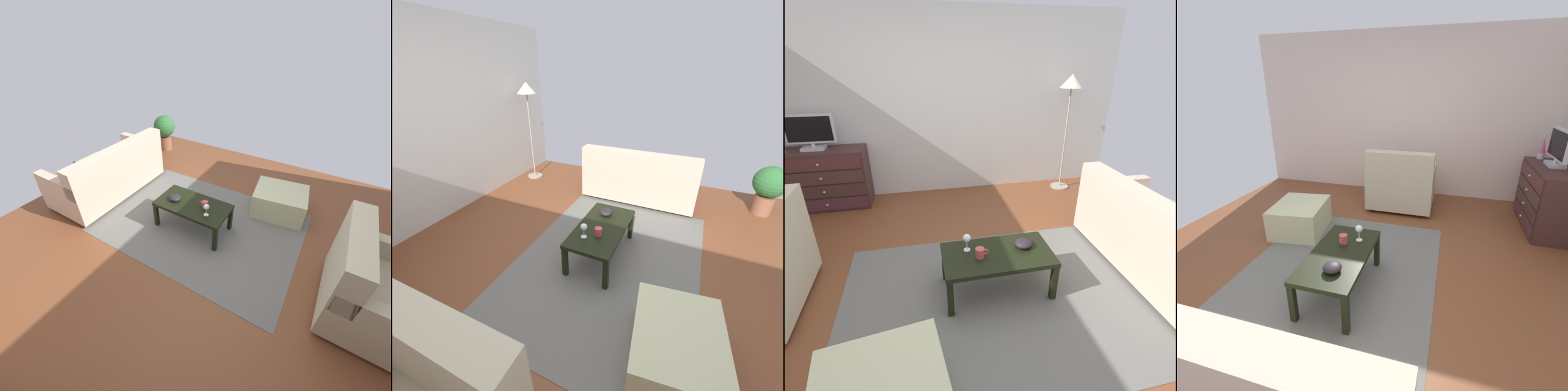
{
  "view_description": "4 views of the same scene",
  "coord_description": "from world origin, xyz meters",
  "views": [
    {
      "loc": [
        1.04,
        -1.77,
        1.87
      ],
      "look_at": [
        0.23,
        -0.09,
        0.75
      ],
      "focal_mm": 26.45,
      "sensor_mm": 36.0,
      "label": 1
    },
    {
      "loc": [
        2.33,
        1.06,
        1.82
      ],
      "look_at": [
        0.12,
        0.13,
        0.7
      ],
      "focal_mm": 29.91,
      "sensor_mm": 36.0,
      "label": 2
    },
    {
      "loc": [
        -1.19,
        1.72,
        2.08
      ],
      "look_at": [
        0.0,
        0.03,
        0.84
      ],
      "focal_mm": 29.39,
      "sensor_mm": 36.0,
      "label": 3
    },
    {
      "loc": [
        -2.12,
        0.18,
        2.07
      ],
      "look_at": [
        0.16,
        0.1,
        0.74
      ],
      "focal_mm": 28.77,
      "sensor_mm": 36.0,
      "label": 4
    }
  ],
  "objects": [
    {
      "name": "ground_plane",
      "position": [
        0.0,
        0.0,
        -0.03
      ],
      "size": [
        5.66,
        4.63,
        0.05
      ],
      "primitive_type": "cube",
      "color": "olive"
    },
    {
      "name": "bowl_decorative",
      "position": [
        -0.28,
        -0.15,
        0.43
      ],
      "size": [
        0.15,
        0.15,
        0.07
      ],
      "primitive_type": "ellipsoid",
      "color": "black",
      "rests_on": "coffee_table"
    },
    {
      "name": "mug",
      "position": [
        -0.07,
        0.05,
        0.44
      ],
      "size": [
        0.11,
        0.08,
        0.08
      ],
      "color": "#AD4136",
      "rests_on": "coffee_table"
    },
    {
      "name": "standing_lamp",
      "position": [
        0.82,
        1.72,
        1.59
      ],
      "size": [
        0.32,
        0.32,
        1.86
      ],
      "color": "#A59E8C",
      "rests_on": "ground_plane"
    },
    {
      "name": "ottoman",
      "position": [
        -0.44,
        -0.77,
        0.22
      ],
      "size": [
        0.71,
        0.62,
        0.43
      ],
      "primitive_type": "cube",
      "rotation": [
        0.0,
        0.0,
        0.02
      ],
      "color": "beige",
      "rests_on": "ground_plane"
    },
    {
      "name": "couch_large",
      "position": [
        1.91,
        0.06,
        0.35
      ],
      "size": [
        0.85,
        1.79,
        0.91
      ],
      "color": "#332319",
      "rests_on": "ground_plane"
    },
    {
      "name": "coffee_table",
      "position": [
        -0.0,
        -0.14,
        0.35
      ],
      "size": [
        0.88,
        0.56,
        0.4
      ],
      "color": "black",
      "rests_on": "ground_plane"
    },
    {
      "name": "area_rug",
      "position": [
        0.2,
        -0.2,
        0.0
      ],
      "size": [
        2.6,
        1.9,
        0.01
      ],
      "primitive_type": "cube",
      "color": "tan",
      "rests_on": "ground_plane"
    },
    {
      "name": "wine_glass",
      "position": [
        0.35,
        -0.3,
        0.51
      ],
      "size": [
        0.07,
        0.07,
        0.16
      ],
      "color": "silver",
      "rests_on": "coffee_table"
    }
  ]
}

